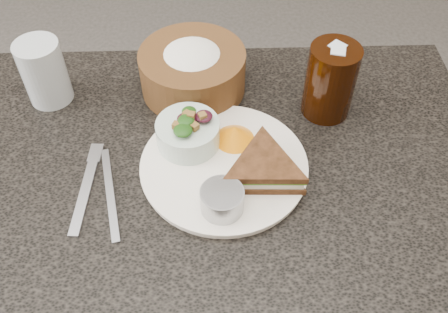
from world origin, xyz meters
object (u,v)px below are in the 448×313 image
dinner_plate (224,166)px  bread_basket (192,65)px  dining_table (203,287)px  dressing_ramekin (222,200)px  sandwich (264,169)px  salad_bowl (188,130)px  water_glass (44,72)px  cola_glass (331,78)px

dinner_plate → bread_basket: bearing=104.4°
dining_table → dressing_ramekin: 0.41m
dining_table → dressing_ramekin: bearing=-55.3°
dinner_plate → bread_basket: (-0.05, 0.20, 0.05)m
sandwich → bread_basket: size_ratio=0.77×
salad_bowl → water_glass: size_ratio=0.89×
dining_table → sandwich: sandwich is taller
dinner_plate → cola_glass: (0.19, 0.13, 0.07)m
dinner_plate → dressing_ramekin: size_ratio=4.09×
dinner_plate → dressing_ramekin: 0.09m
sandwich → dining_table: bearing=-178.2°
sandwich → water_glass: 0.44m
dining_table → bread_basket: (-0.01, 0.23, 0.43)m
dining_table → dressing_ramekin: size_ratio=15.02×
dressing_ramekin → water_glass: size_ratio=0.55×
dressing_ramekin → water_glass: (-0.31, 0.27, 0.03)m
salad_bowl → dining_table: bearing=-81.3°
dressing_ramekin → cola_glass: (0.19, 0.22, 0.04)m
cola_glass → water_glass: (-0.51, 0.05, -0.01)m
cola_glass → water_glass: cola_glass is taller
sandwich → salad_bowl: bearing=149.1°
dinner_plate → dressing_ramekin: bearing=-93.6°
dressing_ramekin → cola_glass: bearing=48.7°
dinner_plate → cola_glass: bearing=35.4°
dining_table → salad_bowl: bearing=98.7°
dining_table → salad_bowl: (-0.01, 0.08, 0.42)m
bread_basket → water_glass: water_glass is taller
dinner_plate → cola_glass: 0.24m
dining_table → water_glass: water_glass is taller
dinner_plate → salad_bowl: (-0.06, 0.05, 0.04)m
salad_bowl → cola_glass: cola_glass is taller
dining_table → sandwich: size_ratio=6.66×
sandwich → bread_basket: 0.26m
bread_basket → water_glass: bearing=-176.3°
dining_table → dressing_ramekin: dressing_ramekin is taller
salad_bowl → bread_basket: (0.01, 0.15, 0.01)m
bread_basket → water_glass: (-0.27, -0.02, 0.00)m
dinner_plate → water_glass: water_glass is taller
dinner_plate → salad_bowl: 0.08m
dressing_ramekin → salad_bowl: bearing=111.2°
cola_glass → dinner_plate: bearing=-144.6°
salad_bowl → cola_glass: size_ratio=0.72×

